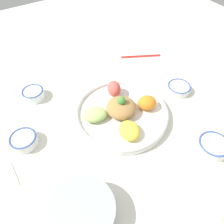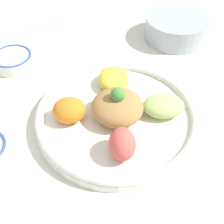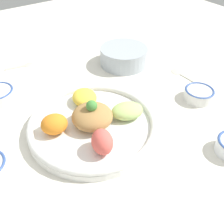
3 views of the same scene
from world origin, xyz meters
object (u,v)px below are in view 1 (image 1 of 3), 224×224
Objects in this scene: sauce_bowl_red at (33,94)px; side_serving_bowl at (82,212)px; rice_bowl_plain at (179,88)px; serving_spoon_extra at (223,215)px; serving_spoon_main at (18,184)px; sauce_bowl_dark at (24,140)px; salad_platter at (121,112)px; chopsticks_pair_near at (141,56)px; rice_bowl_blue at (213,146)px.

sauce_bowl_red is 0.54m from side_serving_bowl.
rice_bowl_plain is (-0.55, 0.30, -0.00)m from sauce_bowl_red.
serving_spoon_extra is (0.26, 0.45, -0.02)m from rice_bowl_plain.
serving_spoon_main is 0.62m from serving_spoon_extra.
side_serving_bowl is at bearing 84.97° from sauce_bowl_red.
sauce_bowl_dark is 0.51× the size of side_serving_bowl.
salad_platter is 0.29m from rice_bowl_plain.
chopsticks_pair_near is (-0.68, -0.20, -0.02)m from sauce_bowl_dark.
rice_bowl_blue is 0.78× the size of serving_spoon_main.
side_serving_bowl reaches higher than rice_bowl_blue.
chopsticks_pair_near is at bearing -138.58° from salad_platter.
chopsticks_pair_near is 0.80m from serving_spoon_extra.
rice_bowl_blue is 0.59m from chopsticks_pair_near.
rice_bowl_blue is 0.58× the size of side_serving_bowl.
rice_bowl_plain is at bearing -67.28° from chopsticks_pair_near.
rice_bowl_plain is 0.73× the size of serving_spoon_main.
rice_bowl_plain is at bearing 176.59° from salad_platter.
rice_bowl_plain reaches higher than serving_spoon_extra.
sauce_bowl_dark is at bearing -34.72° from rice_bowl_blue.
rice_bowl_blue is 0.66m from sauce_bowl_dark.
rice_bowl_plain is at bearing 70.10° from serving_spoon_extra.
rice_bowl_plain is 0.30m from chopsticks_pair_near.
sauce_bowl_red is 0.73m from rice_bowl_blue.
serving_spoon_main is at bearing 63.35° from sauce_bowl_dark.
rice_bowl_blue reaches higher than serving_spoon_extra.
rice_bowl_blue reaches higher than rice_bowl_plain.
sauce_bowl_dark reaches higher than rice_bowl_plain.
rice_bowl_plain reaches higher than serving_spoon_main.
sauce_bowl_red is 0.23m from sauce_bowl_dark.
serving_spoon_extra is at bearing 126.10° from sauce_bowl_dark.
rice_bowl_blue is 0.91× the size of serving_spoon_extra.
serving_spoon_main is (0.75, 0.34, -0.00)m from chopsticks_pair_near.
chopsticks_pair_near is (-0.02, -0.30, -0.01)m from rice_bowl_plain.
side_serving_bowl is 0.40m from serving_spoon_extra.
side_serving_bowl is 0.82m from chopsticks_pair_near.
sauce_bowl_red is at bearing -53.35° from rice_bowl_blue.
salad_platter is 0.38m from sauce_bowl_red.
salad_platter is 4.09× the size of sauce_bowl_red.
salad_platter is at bearing -111.38° from chopsticks_pair_near.
rice_bowl_blue is at bearing 68.31° from rice_bowl_plain.
salad_platter is at bearing -83.43° from serving_spoon_main.
rice_bowl_plain is at bearing -111.69° from rice_bowl_blue.
side_serving_bowl is at bearing 40.08° from salad_platter.
sauce_bowl_dark is at bearing -8.17° from rice_bowl_plain.
sauce_bowl_red reaches higher than serving_spoon_extra.
sauce_bowl_dark is at bearing -11.96° from salad_platter.
rice_bowl_plain is (-0.65, 0.09, -0.00)m from sauce_bowl_dark.
sauce_bowl_dark reaches higher than serving_spoon_main.
side_serving_bowl is at bearing 100.41° from sauce_bowl_dark.
chopsticks_pair_near is (-0.57, 0.01, -0.02)m from sauce_bowl_red.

